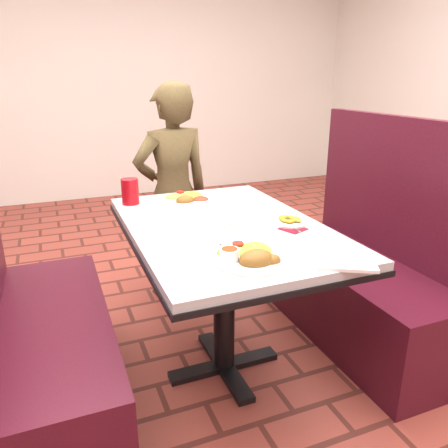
{
  "coord_description": "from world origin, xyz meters",
  "views": [
    {
      "loc": [
        -0.67,
        -1.67,
        1.37
      ],
      "look_at": [
        0.0,
        0.0,
        0.75
      ],
      "focal_mm": 35.0,
      "sensor_mm": 36.0,
      "label": 1
    }
  ],
  "objects_px": {
    "booth_bench_left": "(41,346)",
    "near_dinner_plate": "(251,252)",
    "red_tumbler": "(130,191)",
    "diner_person": "(173,194)",
    "plantain_plate": "(290,221)",
    "booth_bench_right": "(363,280)",
    "far_dinner_plate": "(188,197)",
    "dining_table": "(224,244)"
  },
  "relations": [
    {
      "from": "dining_table",
      "to": "booth_bench_left",
      "type": "relative_size",
      "value": 1.01
    },
    {
      "from": "diner_person",
      "to": "near_dinner_plate",
      "type": "height_order",
      "value": "diner_person"
    },
    {
      "from": "booth_bench_left",
      "to": "near_dinner_plate",
      "type": "height_order",
      "value": "booth_bench_left"
    },
    {
      "from": "dining_table",
      "to": "far_dinner_plate",
      "type": "height_order",
      "value": "far_dinner_plate"
    },
    {
      "from": "plantain_plate",
      "to": "red_tumbler",
      "type": "distance_m",
      "value": 0.82
    },
    {
      "from": "booth_bench_left",
      "to": "plantain_plate",
      "type": "xyz_separation_m",
      "value": [
        1.07,
        -0.1,
        0.43
      ]
    },
    {
      "from": "plantain_plate",
      "to": "dining_table",
      "type": "bearing_deg",
      "value": 160.41
    },
    {
      "from": "dining_table",
      "to": "diner_person",
      "type": "bearing_deg",
      "value": 89.24
    },
    {
      "from": "diner_person",
      "to": "red_tumbler",
      "type": "xyz_separation_m",
      "value": [
        -0.33,
        -0.41,
        0.15
      ]
    },
    {
      "from": "booth_bench_left",
      "to": "plantain_plate",
      "type": "distance_m",
      "value": 1.16
    },
    {
      "from": "diner_person",
      "to": "near_dinner_plate",
      "type": "bearing_deg",
      "value": 79.39
    },
    {
      "from": "booth_bench_left",
      "to": "booth_bench_right",
      "type": "bearing_deg",
      "value": 0.0
    },
    {
      "from": "far_dinner_plate",
      "to": "plantain_plate",
      "type": "distance_m",
      "value": 0.59
    },
    {
      "from": "red_tumbler",
      "to": "dining_table",
      "type": "bearing_deg",
      "value": -55.97
    },
    {
      "from": "booth_bench_right",
      "to": "diner_person",
      "type": "xyz_separation_m",
      "value": [
        -0.79,
        0.88,
        0.34
      ]
    },
    {
      "from": "far_dinner_plate",
      "to": "near_dinner_plate",
      "type": "bearing_deg",
      "value": -91.61
    },
    {
      "from": "booth_bench_left",
      "to": "near_dinner_plate",
      "type": "bearing_deg",
      "value": -28.62
    },
    {
      "from": "dining_table",
      "to": "far_dinner_plate",
      "type": "bearing_deg",
      "value": 95.41
    },
    {
      "from": "near_dinner_plate",
      "to": "far_dinner_plate",
      "type": "distance_m",
      "value": 0.81
    },
    {
      "from": "diner_person",
      "to": "plantain_plate",
      "type": "xyz_separation_m",
      "value": [
        0.26,
        -0.98,
        0.09
      ]
    },
    {
      "from": "dining_table",
      "to": "booth_bench_right",
      "type": "height_order",
      "value": "booth_bench_right"
    },
    {
      "from": "near_dinner_plate",
      "to": "red_tumbler",
      "type": "bearing_deg",
      "value": 106.42
    },
    {
      "from": "far_dinner_plate",
      "to": "plantain_plate",
      "type": "xyz_separation_m",
      "value": [
        0.31,
        -0.5,
        -0.01
      ]
    },
    {
      "from": "dining_table",
      "to": "near_dinner_plate",
      "type": "bearing_deg",
      "value": -98.59
    },
    {
      "from": "near_dinner_plate",
      "to": "plantain_plate",
      "type": "height_order",
      "value": "near_dinner_plate"
    },
    {
      "from": "dining_table",
      "to": "plantain_plate",
      "type": "relative_size",
      "value": 7.06
    },
    {
      "from": "diner_person",
      "to": "far_dinner_plate",
      "type": "distance_m",
      "value": 0.49
    },
    {
      "from": "near_dinner_plate",
      "to": "diner_person",
      "type": "bearing_deg",
      "value": 86.76
    },
    {
      "from": "booth_bench_right",
      "to": "plantain_plate",
      "type": "distance_m",
      "value": 0.69
    },
    {
      "from": "booth_bench_left",
      "to": "far_dinner_plate",
      "type": "bearing_deg",
      "value": 27.98
    },
    {
      "from": "booth_bench_left",
      "to": "booth_bench_right",
      "type": "distance_m",
      "value": 1.6
    },
    {
      "from": "booth_bench_right",
      "to": "near_dinner_plate",
      "type": "distance_m",
      "value": 1.05
    },
    {
      "from": "booth_bench_left",
      "to": "booth_bench_right",
      "type": "xyz_separation_m",
      "value": [
        1.6,
        0.0,
        0.0
      ]
    },
    {
      "from": "dining_table",
      "to": "booth_bench_left",
      "type": "bearing_deg",
      "value": 180.0
    },
    {
      "from": "dining_table",
      "to": "diner_person",
      "type": "height_order",
      "value": "diner_person"
    },
    {
      "from": "booth_bench_left",
      "to": "near_dinner_plate",
      "type": "xyz_separation_m",
      "value": [
        0.74,
        -0.4,
        0.45
      ]
    },
    {
      "from": "red_tumbler",
      "to": "plantain_plate",
      "type": "bearing_deg",
      "value": -43.9
    },
    {
      "from": "red_tumbler",
      "to": "diner_person",
      "type": "bearing_deg",
      "value": 51.0
    },
    {
      "from": "red_tumbler",
      "to": "booth_bench_left",
      "type": "bearing_deg",
      "value": -135.54
    },
    {
      "from": "dining_table",
      "to": "near_dinner_plate",
      "type": "relative_size",
      "value": 4.25
    },
    {
      "from": "booth_bench_left",
      "to": "diner_person",
      "type": "height_order",
      "value": "diner_person"
    },
    {
      "from": "diner_person",
      "to": "red_tumbler",
      "type": "height_order",
      "value": "diner_person"
    }
  ]
}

